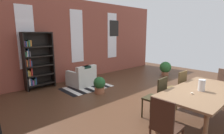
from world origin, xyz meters
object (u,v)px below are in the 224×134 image
object	(u,v)px
dining_chair_far_left	(157,97)
armchair_white	(82,78)
potted_plant_by_shelf	(165,68)
dining_chair_far_right	(178,88)
dining_chair_head_right	(223,86)
bookshelf_tall	(37,61)
vase_on_table	(202,85)
potted_plant_corner	(99,85)
dining_table	(202,93)
dining_chair_head_left	(165,125)

from	to	relation	value
dining_chair_far_left	armchair_white	distance (m)	3.24
dining_chair_far_left	potted_plant_by_shelf	bearing A→B (deg)	28.01
dining_chair_far_right	armchair_white	bearing A→B (deg)	103.24
dining_chair_head_right	potted_plant_by_shelf	size ratio (longest dim) A/B	1.57
dining_chair_far_right	bookshelf_tall	xyz separation A→B (m)	(-2.04, 3.93, 0.43)
vase_on_table	potted_plant_corner	bearing A→B (deg)	95.50
dining_table	dining_chair_head_left	world-z (taller)	dining_chair_head_left
dining_chair_far_right	armchair_white	size ratio (longest dim) A/B	1.10
potted_plant_corner	dining_chair_far_right	bearing A→B (deg)	-69.30
dining_chair_far_left	potted_plant_by_shelf	distance (m)	4.28
dining_table	dining_chair_far_left	distance (m)	0.89
dining_chair_far_right	potted_plant_by_shelf	size ratio (longest dim) A/B	1.57
vase_on_table	dining_chair_far_right	bearing A→B (deg)	54.53
vase_on_table	dining_chair_head_right	world-z (taller)	vase_on_table
dining_chair_far_left	dining_chair_head_right	bearing A→B (deg)	-21.94
vase_on_table	dining_chair_far_right	size ratio (longest dim) A/B	0.24
dining_chair_far_left	dining_chair_far_right	size ratio (longest dim) A/B	1.00
dining_table	dining_chair_head_left	size ratio (longest dim) A/B	2.19
dining_chair_far_right	potted_plant_corner	world-z (taller)	dining_chair_far_right
dining_chair_head_left	potted_plant_by_shelf	bearing A→B (deg)	30.29
dining_chair_head_left	potted_plant_corner	size ratio (longest dim) A/B	1.81
vase_on_table	bookshelf_tall	bearing A→B (deg)	107.89
dining_chair_head_left	bookshelf_tall	size ratio (longest dim) A/B	0.50
dining_chair_head_left	vase_on_table	bearing A→B (deg)	0.14
dining_chair_head_right	bookshelf_tall	world-z (taller)	bookshelf_tall
armchair_white	potted_plant_by_shelf	distance (m)	3.81
armchair_white	dining_table	bearing A→B (deg)	-85.79
dining_table	dining_chair_far_right	size ratio (longest dim) A/B	2.19
dining_table	dining_chair_head_left	bearing A→B (deg)	-179.86
armchair_white	potted_plant_by_shelf	bearing A→B (deg)	-18.59
bookshelf_tall	armchair_white	bearing A→B (deg)	-28.85
dining_chair_head_right	dining_chair_head_left	bearing A→B (deg)	179.92
bookshelf_tall	potted_plant_corner	bearing A→B (deg)	-55.36
armchair_white	potted_plant_by_shelf	world-z (taller)	armchair_white
dining_chair_far_left	dining_chair_head_left	xyz separation A→B (m)	(-0.95, -0.75, 0.00)
dining_chair_head_left	dining_chair_far_left	bearing A→B (deg)	38.35
dining_table	dining_chair_head_right	bearing A→B (deg)	-0.29
potted_plant_corner	armchair_white	bearing A→B (deg)	87.13
dining_table	vase_on_table	distance (m)	0.20
potted_plant_corner	dining_chair_head_left	bearing A→B (deg)	-110.20
dining_table	potted_plant_corner	distance (m)	2.95
dining_chair_far_left	vase_on_table	bearing A→B (deg)	-62.13
potted_plant_by_shelf	potted_plant_corner	world-z (taller)	potted_plant_by_shelf
dining_chair_head_left	dining_chair_head_right	bearing A→B (deg)	-0.08
vase_on_table	dining_chair_head_left	world-z (taller)	vase_on_table
dining_chair_far_right	potted_plant_by_shelf	xyz separation A→B (m)	(2.85, 2.01, -0.19)
dining_chair_head_right	dining_chair_far_right	bearing A→B (deg)	141.41
dining_chair_head_left	potted_plant_by_shelf	xyz separation A→B (m)	(4.73, 2.76, -0.19)
dining_table	vase_on_table	world-z (taller)	vase_on_table
dining_chair_head_right	vase_on_table	bearing A→B (deg)	179.72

